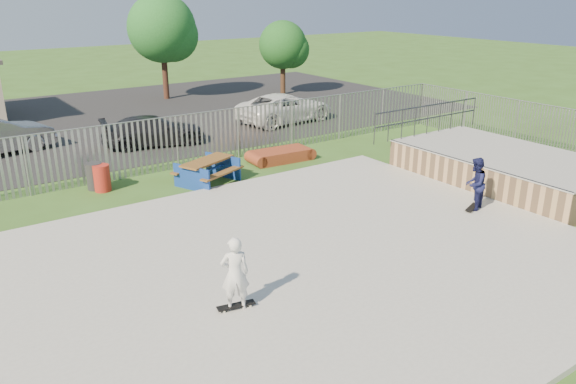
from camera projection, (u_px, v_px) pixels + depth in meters
ground at (297, 267)px, 13.57m from camera, size 120.00×120.00×0.00m
concrete_slab at (297, 264)px, 13.54m from camera, size 15.00×12.00×0.15m
quarter_pipe at (503, 167)px, 19.28m from camera, size 5.50×7.05×2.19m
fence at (237, 173)px, 17.31m from camera, size 26.04×16.02×2.00m
picnic_table at (208, 171)px, 19.29m from camera, size 2.46×2.27×0.84m
funbox at (281, 155)px, 21.92m from camera, size 2.28×1.25×0.44m
trash_bin_red at (102, 178)px, 18.55m from camera, size 0.54×0.54×0.90m
trash_bin_grey at (95, 176)px, 18.73m from camera, size 0.54×0.54×0.91m
parking_lot at (77, 123)px, 28.24m from camera, size 40.00×18.00×0.02m
car_dark at (153, 131)px, 23.96m from camera, size 4.59×2.63×1.25m
car_white at (285, 108)px, 28.21m from camera, size 5.34×2.88×1.42m
tree_mid at (162, 28)px, 33.10m from camera, size 4.02×4.02×6.21m
tree_right at (283, 45)px, 34.98m from camera, size 2.97×2.97×4.58m
skateboard_a at (472, 208)px, 16.71m from camera, size 0.82×0.47×0.08m
skateboard_b at (236, 306)px, 11.51m from camera, size 0.82×0.36×0.08m
skater_navy at (475, 184)px, 16.46m from camera, size 0.93×0.83×1.59m
skater_white at (235, 274)px, 11.25m from camera, size 0.68×0.57×1.59m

